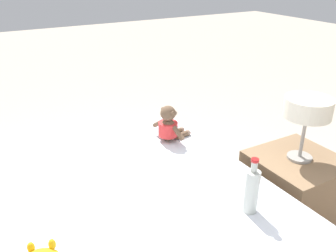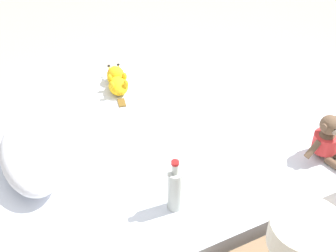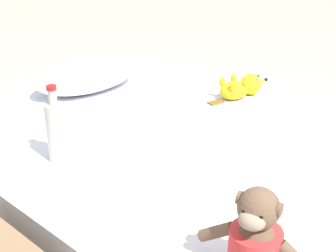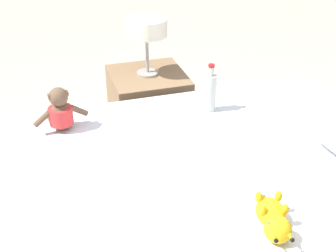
% 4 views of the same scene
% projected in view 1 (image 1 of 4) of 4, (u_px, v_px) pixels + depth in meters
% --- Properties ---
extents(plush_monkey, '(0.24, 0.29, 0.24)m').
position_uv_depth(plush_monkey, '(169.00, 126.00, 2.25)').
color(plush_monkey, brown).
rests_on(plush_monkey, bed).
extents(glass_bottle, '(0.07, 0.07, 0.27)m').
position_uv_depth(glass_bottle, '(252.00, 190.00, 1.60)').
color(glass_bottle, '#B7BCB2').
rests_on(glass_bottle, bed).
extents(nightstand, '(0.48, 0.48, 0.46)m').
position_uv_depth(nightstand, '(293.00, 192.00, 2.15)').
color(nightstand, '#846647').
rests_on(nightstand, ground_plane).
extents(bedside_lamp, '(0.26, 0.26, 0.37)m').
position_uv_depth(bedside_lamp, '(308.00, 110.00, 1.93)').
color(bedside_lamp, gray).
rests_on(bedside_lamp, nightstand).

